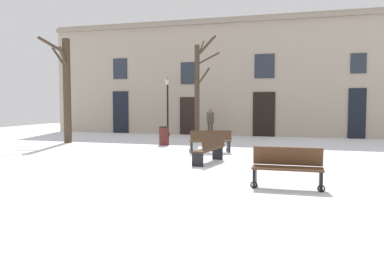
{
  "coord_description": "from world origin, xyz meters",
  "views": [
    {
      "loc": [
        4.06,
        -12.21,
        1.99
      ],
      "look_at": [
        0.0,
        2.04,
        0.99
      ],
      "focal_mm": 35.29,
      "sensor_mm": 36.0,
      "label": 1
    }
  ],
  "objects_px": {
    "bench_facing_shops": "(287,168)",
    "bench_far_corner": "(210,148)",
    "streetlamp": "(168,100)",
    "person_crossing_plaza": "(210,121)",
    "litter_bin": "(164,136)",
    "tree_right_of_center": "(198,87)",
    "bench_by_litter_bin": "(210,141)",
    "tree_center": "(66,87)"
  },
  "relations": [
    {
      "from": "tree_right_of_center",
      "to": "streetlamp",
      "type": "xyz_separation_m",
      "value": [
        -2.53,
        2.47,
        -0.62
      ]
    },
    {
      "from": "litter_bin",
      "to": "bench_far_corner",
      "type": "xyz_separation_m",
      "value": [
        3.25,
        -4.48,
        0.04
      ]
    },
    {
      "from": "bench_facing_shops",
      "to": "person_crossing_plaza",
      "type": "height_order",
      "value": "person_crossing_plaza"
    },
    {
      "from": "bench_by_litter_bin",
      "to": "bench_facing_shops",
      "type": "bearing_deg",
      "value": 96.6
    },
    {
      "from": "person_crossing_plaza",
      "to": "bench_far_corner",
      "type": "bearing_deg",
      "value": 101.69
    },
    {
      "from": "bench_far_corner",
      "to": "litter_bin",
      "type": "bearing_deg",
      "value": -133.77
    },
    {
      "from": "litter_bin",
      "to": "bench_far_corner",
      "type": "distance_m",
      "value": 5.53
    },
    {
      "from": "streetlamp",
      "to": "bench_by_litter_bin",
      "type": "distance_m",
      "value": 7.82
    },
    {
      "from": "tree_right_of_center",
      "to": "litter_bin",
      "type": "relative_size",
      "value": 6.27
    },
    {
      "from": "tree_right_of_center",
      "to": "bench_far_corner",
      "type": "distance_m",
      "value": 7.2
    },
    {
      "from": "litter_bin",
      "to": "person_crossing_plaza",
      "type": "bearing_deg",
      "value": 77.24
    },
    {
      "from": "litter_bin",
      "to": "person_crossing_plaza",
      "type": "relative_size",
      "value": 0.52
    },
    {
      "from": "streetlamp",
      "to": "person_crossing_plaza",
      "type": "xyz_separation_m",
      "value": [
        2.5,
        0.33,
        -1.21
      ]
    },
    {
      "from": "tree_right_of_center",
      "to": "litter_bin",
      "type": "bearing_deg",
      "value": -118.93
    },
    {
      "from": "bench_facing_shops",
      "to": "person_crossing_plaza",
      "type": "xyz_separation_m",
      "value": [
        -4.71,
        12.34,
        0.44
      ]
    },
    {
      "from": "tree_right_of_center",
      "to": "person_crossing_plaza",
      "type": "height_order",
      "value": "tree_right_of_center"
    },
    {
      "from": "streetlamp",
      "to": "litter_bin",
      "type": "distance_m",
      "value": 5.0
    },
    {
      "from": "bench_facing_shops",
      "to": "bench_far_corner",
      "type": "distance_m",
      "value": 3.98
    },
    {
      "from": "bench_facing_shops",
      "to": "person_crossing_plaza",
      "type": "bearing_deg",
      "value": 109.86
    },
    {
      "from": "person_crossing_plaza",
      "to": "litter_bin",
      "type": "bearing_deg",
      "value": 75.89
    },
    {
      "from": "litter_bin",
      "to": "bench_far_corner",
      "type": "relative_size",
      "value": 0.48
    },
    {
      "from": "bench_far_corner",
      "to": "person_crossing_plaza",
      "type": "relative_size",
      "value": 1.09
    },
    {
      "from": "tree_right_of_center",
      "to": "bench_by_litter_bin",
      "type": "height_order",
      "value": "tree_right_of_center"
    },
    {
      "from": "litter_bin",
      "to": "bench_by_litter_bin",
      "type": "bearing_deg",
      "value": -36.25
    },
    {
      "from": "tree_center",
      "to": "bench_facing_shops",
      "type": "bearing_deg",
      "value": -33.84
    },
    {
      "from": "bench_far_corner",
      "to": "bench_by_litter_bin",
      "type": "height_order",
      "value": "bench_far_corner"
    },
    {
      "from": "tree_right_of_center",
      "to": "person_crossing_plaza",
      "type": "relative_size",
      "value": 3.28
    },
    {
      "from": "tree_center",
      "to": "person_crossing_plaza",
      "type": "height_order",
      "value": "tree_center"
    },
    {
      "from": "litter_bin",
      "to": "tree_right_of_center",
      "type": "bearing_deg",
      "value": 61.07
    },
    {
      "from": "bench_facing_shops",
      "to": "bench_by_litter_bin",
      "type": "relative_size",
      "value": 0.98
    },
    {
      "from": "bench_facing_shops",
      "to": "bench_by_litter_bin",
      "type": "xyz_separation_m",
      "value": [
        -3.13,
        5.56,
        -0.01
      ]
    },
    {
      "from": "streetlamp",
      "to": "bench_facing_shops",
      "type": "xyz_separation_m",
      "value": [
        7.22,
        -12.01,
        -1.65
      ]
    },
    {
      "from": "person_crossing_plaza",
      "to": "bench_facing_shops",
      "type": "bearing_deg",
      "value": 109.56
    },
    {
      "from": "bench_by_litter_bin",
      "to": "tree_center",
      "type": "bearing_deg",
      "value": -35.2
    },
    {
      "from": "streetlamp",
      "to": "bench_facing_shops",
      "type": "bearing_deg",
      "value": -58.99
    },
    {
      "from": "tree_right_of_center",
      "to": "tree_center",
      "type": "height_order",
      "value": "tree_right_of_center"
    },
    {
      "from": "streetlamp",
      "to": "litter_bin",
      "type": "xyz_separation_m",
      "value": [
        1.41,
        -4.49,
        -1.69
      ]
    },
    {
      "from": "streetlamp",
      "to": "bench_far_corner",
      "type": "relative_size",
      "value": 1.91
    },
    {
      "from": "streetlamp",
      "to": "bench_far_corner",
      "type": "height_order",
      "value": "streetlamp"
    },
    {
      "from": "person_crossing_plaza",
      "to": "tree_center",
      "type": "bearing_deg",
      "value": 38.49
    },
    {
      "from": "streetlamp",
      "to": "bench_by_litter_bin",
      "type": "relative_size",
      "value": 2.05
    },
    {
      "from": "tree_right_of_center",
      "to": "streetlamp",
      "type": "relative_size",
      "value": 1.58
    }
  ]
}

